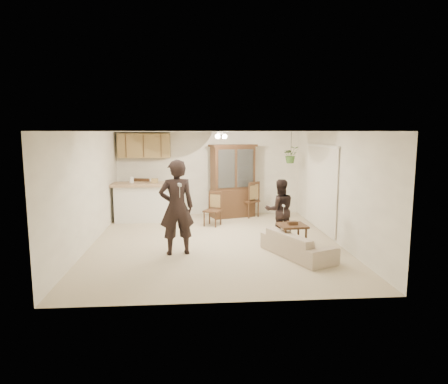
{
  "coord_description": "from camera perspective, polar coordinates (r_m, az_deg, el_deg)",
  "views": [
    {
      "loc": [
        -0.46,
        -8.8,
        2.48
      ],
      "look_at": [
        0.24,
        0.4,
        1.1
      ],
      "focal_mm": 32.0,
      "sensor_mm": 36.0,
      "label": 1
    }
  ],
  "objects": [
    {
      "name": "controller_adult",
      "position": [
        7.62,
        -6.36,
        1.03
      ],
      "size": [
        0.08,
        0.18,
        0.05
      ],
      "primitive_type": "cube",
      "rotation": [
        0.0,
        0.0,
        3.33
      ],
      "color": "white",
      "rests_on": "adult"
    },
    {
      "name": "chair_hutch_left",
      "position": [
        10.71,
        -1.66,
        -3.48
      ],
      "size": [
        0.54,
        0.54,
        0.91
      ],
      "rotation": [
        0.0,
        0.0,
        -0.49
      ],
      "color": "#352113",
      "rests_on": "floor"
    },
    {
      "name": "vertical_blinds",
      "position": [
        10.3,
        13.63,
        0.57
      ],
      "size": [
        0.06,
        2.3,
        2.1
      ],
      "primitive_type": null,
      "color": "silver",
      "rests_on": "wall_right"
    },
    {
      "name": "upper_cabinets",
      "position": [
        11.96,
        -11.33,
        6.53
      ],
      "size": [
        1.5,
        0.34,
        0.7
      ],
      "primitive_type": "cube",
      "color": "olive",
      "rests_on": "wall_back"
    },
    {
      "name": "ceiling",
      "position": [
        8.81,
        -1.36,
        8.63
      ],
      "size": [
        5.5,
        6.5,
        0.02
      ],
      "primitive_type": "cube",
      "color": "white",
      "rests_on": "wall_back"
    },
    {
      "name": "wall_left",
      "position": [
        9.18,
        -18.74,
        0.35
      ],
      "size": [
        0.02,
        6.5,
        2.5
      ],
      "primitive_type": "cube",
      "color": "white",
      "rests_on": "ground"
    },
    {
      "name": "wall_front",
      "position": [
        5.7,
        0.41,
        -3.96
      ],
      "size": [
        5.5,
        0.02,
        2.5
      ],
      "primitive_type": "cube",
      "color": "white",
      "rests_on": "ground"
    },
    {
      "name": "sofa",
      "position": [
        8.22,
        10.48,
        -6.55
      ],
      "size": [
        1.42,
        2.01,
        0.73
      ],
      "primitive_type": "imported",
      "rotation": [
        0.0,
        0.0,
        1.98
      ],
      "color": "beige",
      "rests_on": "floor"
    },
    {
      "name": "ceiling_fixture",
      "position": [
        10.02,
        -0.57,
        8.05
      ],
      "size": [
        0.36,
        0.36,
        0.2
      ],
      "primitive_type": null,
      "color": "beige",
      "rests_on": "ceiling"
    },
    {
      "name": "side_table",
      "position": [
        8.45,
        9.69,
        -6.5
      ],
      "size": [
        0.6,
        0.6,
        0.66
      ],
      "rotation": [
        0.0,
        0.0,
        0.1
      ],
      "color": "#352113",
      "rests_on": "floor"
    },
    {
      "name": "chair_bar",
      "position": [
        11.63,
        -12.05,
        -2.33
      ],
      "size": [
        0.66,
        0.66,
        1.17
      ],
      "rotation": [
        0.0,
        0.0,
        -0.33
      ],
      "color": "#352113",
      "rests_on": "floor"
    },
    {
      "name": "child",
      "position": [
        9.27,
        7.96,
        -2.8
      ],
      "size": [
        0.67,
        0.54,
        1.35
      ],
      "primitive_type": "imported",
      "rotation": [
        0.0,
        0.0,
        3.18
      ],
      "color": "black",
      "rests_on": "floor"
    },
    {
      "name": "hanging_plant",
      "position": [
        11.55,
        9.53,
        5.27
      ],
      "size": [
        0.43,
        0.37,
        0.48
      ],
      "primitive_type": "imported",
      "color": "#336227",
      "rests_on": "ceiling"
    },
    {
      "name": "breakfast_bar",
      "position": [
        11.41,
        -11.27,
        -1.65
      ],
      "size": [
        1.6,
        0.55,
        1.0
      ],
      "primitive_type": "cube",
      "color": "white",
      "rests_on": "floor"
    },
    {
      "name": "china_hutch",
      "position": [
        11.71,
        1.26,
        1.52
      ],
      "size": [
        1.45,
        0.9,
        2.13
      ],
      "rotation": [
        0.0,
        0.0,
        0.3
      ],
      "color": "#352113",
      "rests_on": "floor"
    },
    {
      "name": "adult",
      "position": [
        8.16,
        -6.78,
        -2.72
      ],
      "size": [
        0.72,
        0.55,
        1.8
      ],
      "primitive_type": "imported",
      "rotation": [
        0.0,
        0.0,
        3.33
      ],
      "color": "black",
      "rests_on": "floor"
    },
    {
      "name": "bar_top",
      "position": [
        11.33,
        -11.35,
        1.09
      ],
      "size": [
        1.75,
        0.7,
        0.08
      ],
      "primitive_type": "cube",
      "color": "tan",
      "rests_on": "breakfast_bar"
    },
    {
      "name": "chair_hutch_right",
      "position": [
        11.87,
        3.59,
        -2.1
      ],
      "size": [
        0.65,
        0.65,
        1.06
      ],
      "rotation": [
        0.0,
        0.0,
        3.77
      ],
      "color": "#352113",
      "rests_on": "floor"
    },
    {
      "name": "floor",
      "position": [
        9.15,
        -1.3,
        -7.21
      ],
      "size": [
        6.5,
        6.5,
        0.0
      ],
      "primitive_type": "plane",
      "color": "#BEAF90",
      "rests_on": "ground"
    },
    {
      "name": "wall_right",
      "position": [
        9.45,
        15.57,
        0.71
      ],
      "size": [
        0.02,
        6.5,
        2.5
      ],
      "primitive_type": "cube",
      "color": "white",
      "rests_on": "ground"
    },
    {
      "name": "wall_back",
      "position": [
        12.12,
        -2.14,
        2.68
      ],
      "size": [
        5.5,
        0.02,
        2.5
      ],
      "primitive_type": "cube",
      "color": "white",
      "rests_on": "ground"
    },
    {
      "name": "controller_child",
      "position": [
        8.92,
        8.51,
        -1.96
      ],
      "size": [
        0.04,
        0.12,
        0.04
      ],
      "primitive_type": "cube",
      "rotation": [
        0.0,
        0.0,
        3.18
      ],
      "color": "white",
      "rests_on": "child"
    },
    {
      "name": "plant_cord",
      "position": [
        11.54,
        9.57,
        6.88
      ],
      "size": [
        0.01,
        0.01,
        0.65
      ],
      "primitive_type": "cylinder",
      "color": "black",
      "rests_on": "ceiling"
    }
  ]
}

